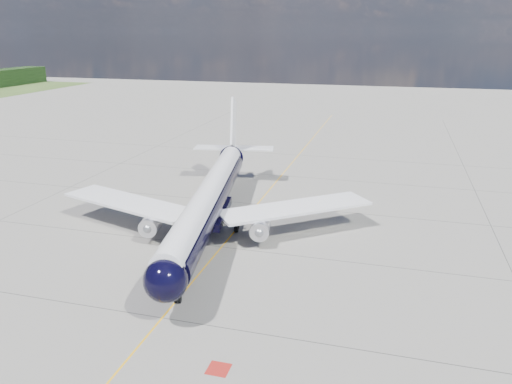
% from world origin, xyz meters
% --- Properties ---
extents(ground, '(320.00, 320.00, 0.00)m').
position_xyz_m(ground, '(0.00, 30.00, 0.00)').
color(ground, gray).
rests_on(ground, ground).
extents(taxiway_centerline, '(0.16, 160.00, 0.01)m').
position_xyz_m(taxiway_centerline, '(0.00, 25.00, 0.00)').
color(taxiway_centerline, '#F6AB0C').
rests_on(taxiway_centerline, ground).
extents(red_marking, '(1.60, 1.60, 0.01)m').
position_xyz_m(red_marking, '(6.80, -10.00, 0.00)').
color(red_marking, maroon).
rests_on(red_marking, ground).
extents(main_airliner, '(37.88, 46.62, 13.54)m').
position_xyz_m(main_airliner, '(-2.81, 14.41, 4.20)').
color(main_airliner, black).
rests_on(main_airliner, ground).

